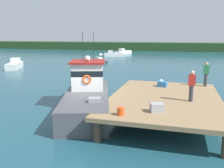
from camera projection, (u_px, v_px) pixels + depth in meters
name	position (u px, v px, depth m)	size (l,w,h in m)	color
ground_plane	(86.00, 110.00, 15.16)	(200.00, 200.00, 0.00)	#1E4C5B
dock	(165.00, 99.00, 13.66)	(6.00, 9.00, 1.20)	#4C3D2D
main_fishing_boat	(88.00, 94.00, 15.22)	(4.83, 9.89, 4.80)	#4C4C51
crate_single_far	(162.00, 84.00, 16.29)	(0.60, 0.44, 0.35)	#3370B2
crate_single_by_cleat	(157.00, 108.00, 10.93)	(0.60, 0.44, 0.40)	#9E9EA3
bait_bucket	(121.00, 111.00, 10.51)	(0.32, 0.32, 0.34)	#E04C19
deckhand_by_the_boat	(206.00, 74.00, 16.33)	(0.36, 0.22, 1.63)	#383842
deckhand_further_back	(192.00, 85.00, 12.57)	(0.36, 0.22, 1.63)	#383842
moored_boat_mid_harbor	(112.00, 54.00, 52.95)	(5.24, 2.66, 1.32)	silver
moored_boat_far_right	(97.00, 62.00, 39.33)	(2.57, 4.26, 1.09)	#4C4C51
moored_boat_near_channel	(123.00, 52.00, 60.15)	(3.75, 5.20, 1.38)	white
moored_boat_outer_mooring	(15.00, 65.00, 34.20)	(3.30, 5.60, 1.43)	silver
mooring_buoy_channel_marker	(86.00, 70.00, 30.85)	(0.37, 0.37, 0.37)	#EA5B19
mooring_buoy_outer	(161.00, 82.00, 23.35)	(0.43, 0.43, 0.43)	silver
far_shoreline	(163.00, 47.00, 73.36)	(120.00, 8.00, 2.40)	#284723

